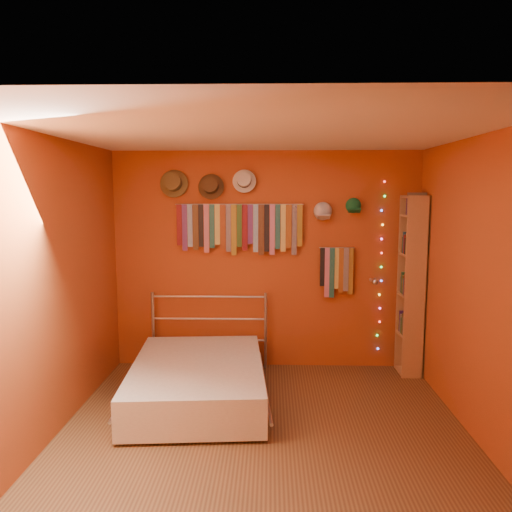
# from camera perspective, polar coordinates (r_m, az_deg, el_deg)

# --- Properties ---
(ground) EXTENTS (3.50, 3.50, 0.00)m
(ground) POSITION_cam_1_polar(r_m,az_deg,el_deg) (4.45, 0.84, -19.95)
(ground) COLOR #54331D
(ground) RESTS_ON ground
(back_wall) EXTENTS (3.50, 0.02, 2.50)m
(back_wall) POSITION_cam_1_polar(r_m,az_deg,el_deg) (5.76, 1.13, -0.51)
(back_wall) COLOR #8C3A16
(back_wall) RESTS_ON ground
(right_wall) EXTENTS (0.02, 3.50, 2.50)m
(right_wall) POSITION_cam_1_polar(r_m,az_deg,el_deg) (4.37, 24.53, -3.74)
(right_wall) COLOR #8C3A16
(right_wall) RESTS_ON ground
(left_wall) EXTENTS (0.02, 3.50, 2.50)m
(left_wall) POSITION_cam_1_polar(r_m,az_deg,el_deg) (4.42, -22.52, -3.52)
(left_wall) COLOR #8C3A16
(left_wall) RESTS_ON ground
(ceiling) EXTENTS (3.50, 3.50, 0.02)m
(ceiling) POSITION_cam_1_polar(r_m,az_deg,el_deg) (3.98, 0.91, 13.99)
(ceiling) COLOR white
(ceiling) RESTS_ON back_wall
(tie_rack) EXTENTS (1.45, 0.03, 0.58)m
(tie_rack) POSITION_cam_1_polar(r_m,az_deg,el_deg) (5.66, -1.85, 3.42)
(tie_rack) COLOR #AAAAAE
(tie_rack) RESTS_ON back_wall
(small_tie_rack) EXTENTS (0.40, 0.03, 0.58)m
(small_tie_rack) POSITION_cam_1_polar(r_m,az_deg,el_deg) (5.75, 9.21, -1.54)
(small_tie_rack) COLOR #AAAAAE
(small_tie_rack) RESTS_ON back_wall
(fedora_olive) EXTENTS (0.32, 0.17, 0.31)m
(fedora_olive) POSITION_cam_1_polar(r_m,az_deg,el_deg) (5.71, -9.44, 8.26)
(fedora_olive) COLOR brown
(fedora_olive) RESTS_ON back_wall
(fedora_brown) EXTENTS (0.29, 0.16, 0.29)m
(fedora_brown) POSITION_cam_1_polar(r_m,az_deg,el_deg) (5.64, -5.20, 7.98)
(fedora_brown) COLOR #4A321A
(fedora_brown) RESTS_ON back_wall
(fedora_white) EXTENTS (0.26, 0.14, 0.26)m
(fedora_white) POSITION_cam_1_polar(r_m,az_deg,el_deg) (5.62, -1.37, 8.63)
(fedora_white) COLOR silver
(fedora_white) RESTS_ON back_wall
(cap_white) EXTENTS (0.19, 0.24, 0.19)m
(cap_white) POSITION_cam_1_polar(r_m,az_deg,el_deg) (5.68, 7.64, 5.08)
(cap_white) COLOR beige
(cap_white) RESTS_ON back_wall
(cap_green) EXTENTS (0.18, 0.22, 0.18)m
(cap_green) POSITION_cam_1_polar(r_m,az_deg,el_deg) (5.72, 11.06, 5.67)
(cap_green) COLOR #176B38
(cap_green) RESTS_ON back_wall
(fairy_lights) EXTENTS (0.06, 0.02, 1.95)m
(fairy_lights) POSITION_cam_1_polar(r_m,az_deg,el_deg) (5.86, 14.09, -1.23)
(fairy_lights) COLOR #FF3333
(fairy_lights) RESTS_ON back_wall
(reading_lamp) EXTENTS (0.07, 0.29, 0.08)m
(reading_lamp) POSITION_cam_1_polar(r_m,az_deg,el_deg) (5.68, 13.38, -2.84)
(reading_lamp) COLOR #AAAAAE
(reading_lamp) RESTS_ON back_wall
(bookshelf) EXTENTS (0.25, 0.34, 2.00)m
(bookshelf) POSITION_cam_1_polar(r_m,az_deg,el_deg) (5.80, 17.73, -3.13)
(bookshelf) COLOR #A47C4A
(bookshelf) RESTS_ON ground
(bed) EXTENTS (1.48, 1.89, 0.89)m
(bed) POSITION_cam_1_polar(r_m,az_deg,el_deg) (5.06, -6.67, -13.88)
(bed) COLOR #AAAAAE
(bed) RESTS_ON ground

